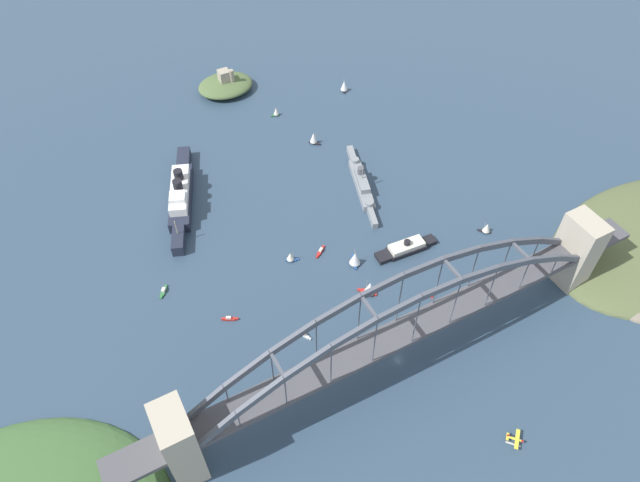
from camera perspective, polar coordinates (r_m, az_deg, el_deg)
ground_plane at (r=288.43m, az=7.74°, el=-11.54°), size 1400.00×1400.00×0.00m
harbor_arch_bridge at (r=267.69m, az=8.28°, el=-8.87°), size 275.32×20.12×60.15m
ocean_liner at (r=361.19m, az=-13.63°, el=4.55°), size 40.15×86.09×18.63m
naval_cruiser at (r=363.22m, az=4.13°, el=5.78°), size 26.69×70.91×17.83m
harbor_ferry_steamer at (r=328.73m, az=8.51°, el=-0.68°), size 37.41×10.76×8.05m
fort_island_mid_harbor at (r=451.98m, az=-9.34°, el=15.02°), size 41.18×34.52×17.80m
seaplane_taxiing_near_bridge at (r=279.16m, az=18.73°, el=-18.16°), size 8.43×8.37×4.80m
small_boat_0 at (r=292.27m, az=-1.53°, el=-9.30°), size 3.94×7.14×2.33m
small_boat_1 at (r=317.32m, az=3.48°, el=-1.72°), size 7.81×10.66×10.78m
small_boat_2 at (r=325.74m, az=0.04°, el=-1.02°), size 8.58×6.79×2.08m
small_boat_3 at (r=348.01m, az=16.19°, el=1.26°), size 6.99×7.15×7.57m
small_boat_4 at (r=394.52m, az=-0.64°, el=10.18°), size 7.04×7.50×10.10m
small_boat_5 at (r=446.15m, az=2.40°, el=15.13°), size 6.86×8.85×10.04m
small_boat_6 at (r=319.14m, az=-15.25°, el=-4.82°), size 6.59×8.06×2.13m
small_boat_7 at (r=320.23m, az=-2.94°, el=-1.54°), size 7.37×5.47×7.19m
small_boat_8 at (r=301.19m, az=-8.95°, el=-7.61°), size 8.12×4.96×2.28m
small_boat_9 at (r=305.40m, az=4.95°, el=-4.64°), size 9.03×9.53×10.31m
small_boat_10 at (r=422.06m, az=-4.38°, el=12.69°), size 6.56×4.05×7.66m
channel_marker_buoy at (r=311.62m, az=11.06°, el=-5.30°), size 2.20×2.20×2.75m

